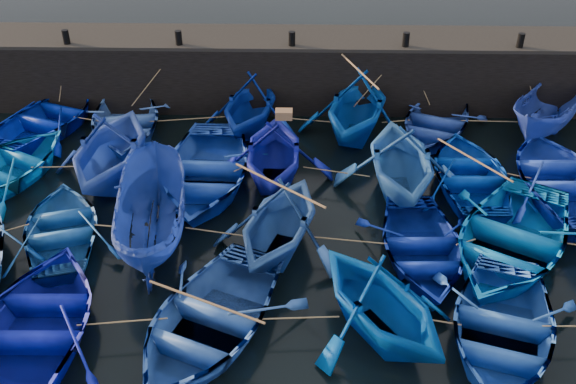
{
  "coord_description": "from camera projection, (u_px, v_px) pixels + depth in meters",
  "views": [
    {
      "loc": [
        0.33,
        -12.04,
        11.09
      ],
      "look_at": [
        0.0,
        3.2,
        0.7
      ],
      "focal_mm": 40.0,
      "sensor_mm": 36.0,
      "label": 1
    }
  ],
  "objects": [
    {
      "name": "boat_12",
      "position": [
        561.0,
        178.0,
        19.31
      ],
      "size": [
        3.96,
        5.45,
        1.11
      ],
      "primitive_type": "imported",
      "rotation": [
        0.0,
        0.0,
        3.17
      ],
      "color": "#1532B4",
      "rests_on": "ground"
    },
    {
      "name": "boat_18",
      "position": [
        510.0,
        239.0,
        16.86
      ],
      "size": [
        6.35,
        6.92,
        1.17
      ],
      "primitive_type": "imported",
      "rotation": [
        0.0,
        0.0,
        -0.53
      ],
      "color": "blue",
      "rests_on": "ground"
    },
    {
      "name": "bollard_1",
      "position": [
        179.0,
        38.0,
        22.59
      ],
      "size": [
        0.24,
        0.24,
        0.5
      ],
      "primitive_type": "cylinder",
      "color": "black",
      "rests_on": "quay_top"
    },
    {
      "name": "boat_7",
      "position": [
        110.0,
        147.0,
        19.47
      ],
      "size": [
        4.47,
        5.08,
        2.52
      ],
      "primitive_type": "imported",
      "rotation": [
        0.0,
        0.0,
        3.07
      ],
      "color": "#2544A7",
      "rests_on": "ground"
    },
    {
      "name": "bollard_2",
      "position": [
        292.0,
        39.0,
        22.52
      ],
      "size": [
        0.24,
        0.24,
        0.5
      ],
      "primitive_type": "cylinder",
      "color": "black",
      "rests_on": "quay_top"
    },
    {
      "name": "boat_11",
      "position": [
        471.0,
        174.0,
        19.65
      ],
      "size": [
        3.37,
        4.7,
        0.98
      ],
      "primitive_type": "imported",
      "rotation": [
        0.0,
        0.0,
        3.14
      ],
      "color": "#0030A5",
      "rests_on": "ground"
    },
    {
      "name": "boat_24",
      "position": [
        502.0,
        327.0,
        14.36
      ],
      "size": [
        4.74,
        5.65,
        1.0
      ],
      "primitive_type": "imported",
      "rotation": [
        0.0,
        0.0,
        -0.3
      ],
      "color": "blue",
      "rests_on": "ground"
    },
    {
      "name": "wooden_crate",
      "position": [
        284.0,
        114.0,
        18.84
      ],
      "size": [
        0.5,
        0.35,
        0.26
      ],
      "primitive_type": "cube",
      "color": "brown",
      "rests_on": "boat_9"
    },
    {
      "name": "boat_22",
      "position": [
        207.0,
        320.0,
        14.51
      ],
      "size": [
        5.35,
        6.12,
        1.06
      ],
      "primitive_type": "imported",
      "rotation": [
        0.0,
        0.0,
        -0.4
      ],
      "color": "#2953AC",
      "rests_on": "ground"
    },
    {
      "name": "boat_10",
      "position": [
        402.0,
        158.0,
        19.02
      ],
      "size": [
        4.07,
        4.69,
        2.41
      ],
      "primitive_type": "imported",
      "rotation": [
        0.0,
        0.0,
        3.17
      ],
      "color": "blue",
      "rests_on": "ground"
    },
    {
      "name": "quay_wall",
      "position": [
        292.0,
        71.0,
        24.17
      ],
      "size": [
        26.0,
        2.5,
        2.5
      ],
      "primitive_type": "cube",
      "color": "black",
      "rests_on": "ground"
    },
    {
      "name": "boat_4",
      "position": [
        435.0,
        122.0,
        22.44
      ],
      "size": [
        4.78,
        5.47,
        0.95
      ],
      "primitive_type": "imported",
      "rotation": [
        0.0,
        0.0,
        -0.4
      ],
      "color": "navy",
      "rests_on": "ground"
    },
    {
      "name": "boat_9",
      "position": [
        274.0,
        151.0,
        19.55
      ],
      "size": [
        3.68,
        4.27,
        2.24
      ],
      "primitive_type": "imported",
      "rotation": [
        0.0,
        0.0,
        3.14
      ],
      "color": "#0C148C",
      "rests_on": "ground"
    },
    {
      "name": "boat_5",
      "position": [
        548.0,
        113.0,
        22.1
      ],
      "size": [
        4.12,
        4.74,
        1.78
      ],
      "primitive_type": "imported",
      "rotation": [
        0.0,
        0.0,
        -0.63
      ],
      "color": "#263D96",
      "rests_on": "ground"
    },
    {
      "name": "boat_14",
      "position": [
        63.0,
        228.0,
        17.48
      ],
      "size": [
        4.05,
        4.88,
        0.88
      ],
      "primitive_type": "imported",
      "rotation": [
        0.0,
        0.0,
        3.42
      ],
      "color": "#18539C",
      "rests_on": "ground"
    },
    {
      "name": "bollard_3",
      "position": [
        406.0,
        39.0,
        22.45
      ],
      "size": [
        0.24,
        0.24,
        0.5
      ],
      "primitive_type": "cylinder",
      "color": "black",
      "rests_on": "quay_top"
    },
    {
      "name": "mooring_ropes",
      "position": [
        300.0,
        155.0,
        19.81
      ],
      "size": [
        17.49,
        11.53,
        2.1
      ],
      "color": "tan",
      "rests_on": "ground"
    },
    {
      "name": "boat_3",
      "position": [
        357.0,
        105.0,
        21.91
      ],
      "size": [
        5.1,
        5.53,
        2.43
      ],
      "primitive_type": "imported",
      "rotation": [
        0.0,
        0.0,
        -0.28
      ],
      "color": "#0442A7",
      "rests_on": "ground"
    },
    {
      "name": "boat_15",
      "position": [
        151.0,
        215.0,
        17.09
      ],
      "size": [
        2.42,
        5.11,
        1.91
      ],
      "primitive_type": "imported",
      "rotation": [
        0.0,
        0.0,
        3.26
      ],
      "color": "navy",
      "rests_on": "ground"
    },
    {
      "name": "ground",
      "position": [
        285.0,
        286.0,
        16.2
      ],
      "size": [
        120.0,
        120.0,
        0.0
      ],
      "primitive_type": "plane",
      "color": "black",
      "rests_on": "ground"
    },
    {
      "name": "boat_8",
      "position": [
        204.0,
        170.0,
        19.64
      ],
      "size": [
        4.2,
        5.74,
        1.16
      ],
      "primitive_type": "imported",
      "rotation": [
        0.0,
        0.0,
        -0.03
      ],
      "color": "blue",
      "rests_on": "ground"
    },
    {
      "name": "boat_0",
      "position": [
        49.0,
        118.0,
        22.65
      ],
      "size": [
        5.06,
        5.82,
        1.01
      ],
      "primitive_type": "imported",
      "rotation": [
        0.0,
        0.0,
        2.76
      ],
      "color": "#001794",
      "rests_on": "ground"
    },
    {
      "name": "boat_1",
      "position": [
        124.0,
        122.0,
        22.36
      ],
      "size": [
        4.45,
        5.58,
        1.04
      ],
      "primitive_type": "imported",
      "rotation": [
        0.0,
        0.0,
        0.19
      ],
      "color": "blue",
      "rests_on": "ground"
    },
    {
      "name": "boat_6",
      "position": [
        2.0,
        168.0,
        19.87
      ],
      "size": [
        5.53,
        6.11,
        1.04
      ],
      "primitive_type": "imported",
      "rotation": [
        0.0,
        0.0,
        2.65
      ],
      "color": "#0560BB",
      "rests_on": "ground"
    },
    {
      "name": "quay_top",
      "position": [
        292.0,
        38.0,
        23.43
      ],
      "size": [
        26.0,
        2.5,
        0.12
      ],
      "primitive_type": "cube",
      "color": "black",
      "rests_on": "quay_wall"
    },
    {
      "name": "boat_21",
      "position": [
        37.0,
        325.0,
        14.36
      ],
      "size": [
        3.82,
        5.28,
        1.08
      ],
      "primitive_type": "imported",
      "rotation": [
        0.0,
        0.0,
        3.16
      ],
      "color": "#081097",
      "rests_on": "ground"
    },
    {
      "name": "bollard_4",
      "position": [
        521.0,
        40.0,
        22.38
      ],
      "size": [
        0.24,
        0.24,
        0.5
      ],
      "primitive_type": "cylinder",
      "color": "black",
      "rests_on": "quay_top"
    },
    {
      "name": "boat_23",
      "position": [
        381.0,
        300.0,
        14.25
      ],
      "size": [
        5.17,
        5.34,
        2.15
      ],
      "primitive_type": "imported",
      "rotation": [
        0.0,
        0.0,
        0.58
      ],
      "color": "#0044A1",
      "rests_on": "ground"
    },
    {
      "name": "boat_2",
      "position": [
        250.0,
        104.0,
        22.32
      ],
      "size": [
        4.25,
        4.68,
        2.13
      ],
      "primitive_type": "imported",
      "rotation": [
        0.0,
        0.0,
        -0.2
      ],
      "color": "navy",
      "rests_on": "ground"
    },
    {
      "name": "boat_17",
      "position": [
        421.0,
        247.0,
        16.76
      ],
      "size": [
        3.29,
        4.52,
        0.92
      ],
      "primitive_type": "imported",
      "rotation": [
        0.0,
        0.0,
        0.03
      ],
      "color": "navy",
      "rests_on": "ground"
    },
    {
      "name": "loose_oars",
      "position": [
        342.0,
        167.0,
        17.71
      ],
      "size": [
        9.57,
        11.59,
        1.51
      ],
      "color": "#99724C",
      "rests_on": "ground"
    },
    {
      "name": "boat_16",
      "position": [
        279.0,
        220.0,
        16.68
      ],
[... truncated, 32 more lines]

